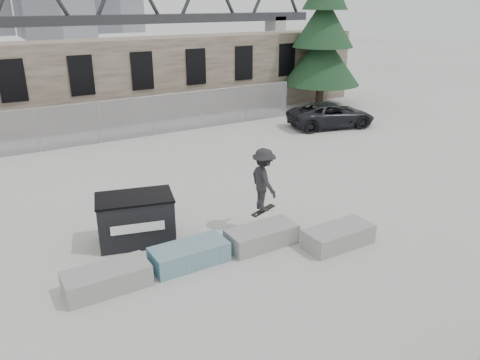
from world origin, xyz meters
The scene contains 12 objects.
ground centered at (0.00, 0.00, 0.00)m, with size 120.00×120.00×0.00m, color #BBBBB6.
stone_wall centered at (0.00, 16.24, 2.26)m, with size 36.00×2.58×4.50m.
chainlink_fence centered at (0.00, 12.50, 1.04)m, with size 22.06×0.06×2.02m.
planter_far_left centered at (-3.25, 0.19, 0.29)m, with size 2.00×0.90×0.54m.
planter_center_left centered at (-1.08, 0.22, 0.29)m, with size 2.00×0.90×0.54m.
planter_center_right centered at (1.09, 0.08, 0.29)m, with size 2.00×0.90×0.54m.
planter_offset centered at (2.93, -1.02, 0.29)m, with size 2.00×0.90×0.54m.
dumpster centered at (-1.83, 2.11, 0.70)m, with size 2.36×1.78×1.39m.
spruce_tree centered at (14.63, 13.75, 4.59)m, with size 4.91×4.91×11.50m.
truss_bridge centered at (10.00, 55.00, 4.13)m, with size 70.00×3.00×9.80m.
suv centered at (11.57, 9.14, 0.65)m, with size 2.17×4.71×1.31m, color black.
skateboarder centered at (1.66, 0.88, 1.59)m, with size 0.83×1.29×2.00m.
Camera 1 is at (-5.43, -9.58, 6.46)m, focal length 35.00 mm.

